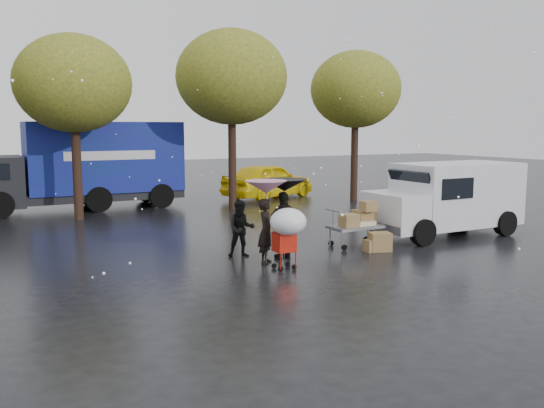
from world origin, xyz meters
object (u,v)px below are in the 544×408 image
white_van (447,197)px  blue_truck (83,166)px  person_black (284,225)px  vendor_cart (358,220)px  yellow_taxi (268,180)px  person_pink (266,231)px  shopping_cart (288,225)px

white_van → blue_truck: bearing=128.8°
person_black → white_van: (6.02, 0.54, 0.31)m
vendor_cart → white_van: (3.44, 0.14, 0.43)m
person_black → yellow_taxi: 12.57m
vendor_cart → blue_truck: blue_truck is taller
white_van → blue_truck: blue_truck is taller
blue_truck → vendor_cart: bearing=-64.1°
person_pink → vendor_cart: (3.20, 0.60, -0.07)m
shopping_cart → white_van: bearing=14.1°
shopping_cart → vendor_cart: bearing=25.8°
person_black → vendor_cart: bearing=-171.1°
person_black → shopping_cart: bearing=64.5°
vendor_cart → white_van: bearing=2.3°
white_van → blue_truck: 14.13m
person_pink → vendor_cart: person_pink is taller
shopping_cart → blue_truck: bearing=100.3°
person_black → white_van: size_ratio=0.35×
person_pink → white_van: white_van is taller
person_black → blue_truck: 11.92m
shopping_cart → yellow_taxi: size_ratio=0.30×
person_black → yellow_taxi: size_ratio=0.35×
person_black → blue_truck: blue_truck is taller
person_pink → shopping_cart: bearing=-135.3°
person_black → yellow_taxi: (5.43, 11.33, -0.03)m
person_pink → yellow_taxi: bearing=11.3°
person_black → white_van: bearing=-174.9°
person_pink → white_van: (6.63, 0.74, 0.37)m
person_black → shopping_cart: (-0.52, -1.10, 0.21)m
vendor_cart → yellow_taxi: bearing=75.4°
vendor_cart → blue_truck: 12.43m
vendor_cart → shopping_cart: 3.47m
vendor_cart → yellow_taxi: (2.85, 10.92, 0.10)m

